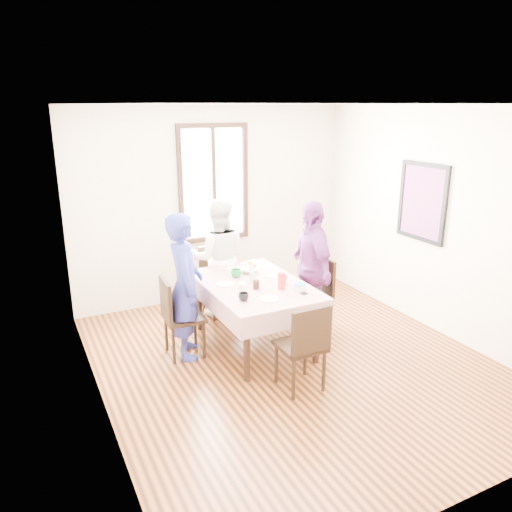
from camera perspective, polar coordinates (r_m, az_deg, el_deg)
name	(u,v)px	position (r m, az deg, el deg)	size (l,w,h in m)	color
ground	(293,362)	(5.55, 4.34, -12.05)	(4.50, 4.50, 0.00)	black
back_wall	(213,205)	(7.00, -4.93, 5.94)	(4.00, 4.00, 0.00)	beige
right_wall	(441,223)	(6.28, 20.53, 3.62)	(4.50, 4.50, 0.00)	beige
window_frame	(213,183)	(6.93, -4.93, 8.34)	(1.02, 0.06, 1.62)	black
window_pane	(213,183)	(6.94, -4.97, 8.36)	(0.90, 0.02, 1.50)	white
art_poster	(423,202)	(6.43, 18.66, 5.93)	(0.04, 0.76, 0.96)	red
dining_table	(254,315)	(5.73, -0.23, -6.82)	(0.95, 1.47, 0.75)	black
tablecloth	(254,284)	(5.58, -0.23, -3.24)	(1.07, 1.59, 0.01)	#520710
chair_left	(184,317)	(5.54, -8.32, -6.97)	(0.42, 0.42, 0.91)	black
chair_right	(310,296)	(6.10, 6.31, -4.58)	(0.42, 0.42, 0.91)	black
chair_far	(220,281)	(6.55, -4.17, -2.95)	(0.42, 0.42, 0.91)	black
chair_near	(300,345)	(4.89, 5.14, -10.23)	(0.42, 0.42, 0.91)	black
person_left	(184,286)	(5.41, -8.26, -3.48)	(0.59, 0.39, 1.62)	navy
person_far	(220,258)	(6.43, -4.17, -0.29)	(0.76, 0.59, 1.56)	white
person_right	(310,268)	(5.96, 6.25, -1.37)	(0.96, 0.40, 1.64)	#79337E
mug_black	(244,297)	(5.09, -1.45, -4.73)	(0.11, 0.11, 0.08)	black
mug_flag	(284,279)	(5.59, 3.20, -2.71)	(0.09, 0.09, 0.08)	red
mug_green	(236,273)	(5.78, -2.31, -1.99)	(0.12, 0.12, 0.09)	#0C7226
serving_bowl	(249,270)	(5.93, -0.78, -1.66)	(0.21, 0.21, 0.05)	white
juice_carton	(281,281)	(5.38, 2.95, -2.91)	(0.06, 0.06, 0.19)	red
butter_tub	(299,288)	(5.38, 5.00, -3.67)	(0.14, 0.14, 0.07)	white
jam_jar	(256,285)	(5.40, 0.02, -3.32)	(0.07, 0.07, 0.10)	black
drinking_glass	(242,288)	(5.29, -1.60, -3.73)	(0.08, 0.08, 0.11)	silver
smartphone	(302,293)	(5.33, 5.38, -4.23)	(0.06, 0.12, 0.01)	black
flower_vase	(252,276)	(5.62, -0.45, -2.33)	(0.06, 0.06, 0.13)	silver
plate_left	(225,284)	(5.56, -3.60, -3.24)	(0.20, 0.20, 0.01)	white
plate_right	(274,276)	(5.81, 2.11, -2.29)	(0.20, 0.20, 0.01)	white
plate_far	(233,269)	(6.06, -2.69, -1.48)	(0.20, 0.20, 0.01)	white
plate_near	(269,299)	(5.13, 1.54, -4.98)	(0.20, 0.20, 0.01)	white
butter_lid	(299,284)	(5.36, 5.01, -3.27)	(0.12, 0.12, 0.01)	blue
flower_bunch	(252,267)	(5.58, -0.45, -1.22)	(0.09, 0.09, 0.10)	yellow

